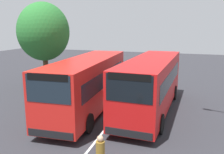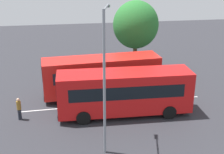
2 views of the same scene
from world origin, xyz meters
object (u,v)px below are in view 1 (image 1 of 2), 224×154
at_px(bus_far_left, 88,83).
at_px(depot_tree, 44,32).
at_px(bus_center_left, 151,83).
at_px(pedestrian, 100,154).

xyz_separation_m(bus_far_left, depot_tree, (-4.47, -6.09, 3.06)).
height_order(bus_far_left, bus_center_left, same).
bearing_deg(pedestrian, bus_far_left, 75.43).
distance_m(bus_far_left, pedestrian, 7.52).
height_order(bus_center_left, depot_tree, depot_tree).
bearing_deg(bus_center_left, depot_tree, -106.24).
distance_m(bus_far_left, bus_center_left, 4.06).
relative_size(bus_center_left, pedestrian, 5.83).
bearing_deg(bus_far_left, bus_center_left, 103.94).
xyz_separation_m(bus_center_left, pedestrian, (7.86, -0.42, -0.87)).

